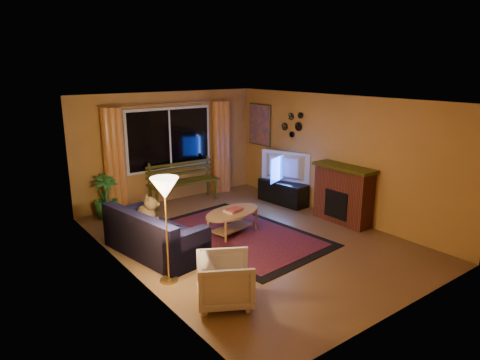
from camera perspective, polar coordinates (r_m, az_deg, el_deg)
floor at (r=7.85m, az=1.33°, el=-7.96°), size 4.50×6.00×0.02m
ceiling at (r=7.25m, az=1.45°, el=10.73°), size 4.50×6.00×0.02m
wall_back at (r=9.93m, az=-9.46°, el=4.34°), size 4.50×0.02×2.50m
wall_left at (r=6.35m, az=-14.86°, el=-1.97°), size 0.02×6.00×2.50m
wall_right at (r=8.99m, az=12.79°, el=3.07°), size 0.02×6.00×2.50m
window at (r=9.84m, az=-9.33°, el=5.43°), size 2.00×0.02×1.30m
curtain_rod at (r=9.70m, az=-9.40°, el=10.06°), size 3.20×0.03×0.03m
curtain_left at (r=9.31m, az=-16.42°, el=2.40°), size 0.36×0.36×2.24m
curtain_right at (r=10.53m, az=-2.56°, el=4.40°), size 0.36×0.36×2.24m
bench at (r=9.88m, az=-7.47°, el=-1.63°), size 1.66×0.57×0.49m
potted_plant at (r=9.20m, az=-17.48°, el=-2.10°), size 0.55×0.55×0.91m
sofa at (r=7.28m, az=-11.31°, el=-6.80°), size 1.12×2.00×0.77m
dog at (r=7.58m, az=-12.46°, el=-4.12°), size 0.41×0.49×0.47m
armchair at (r=5.74m, az=-1.98°, el=-12.89°), size 0.92×0.94×0.73m
floor_lamp at (r=6.19m, az=-9.75°, el=-6.68°), size 0.31×0.31×1.57m
rug at (r=8.02m, az=-0.04°, el=-7.26°), size 2.34×3.40×0.02m
coffee_table at (r=8.01m, az=-0.99°, el=-5.69°), size 1.44×1.44×0.44m
tv_console at (r=9.81m, az=5.72°, el=-1.66°), size 0.52×1.24×0.50m
television at (r=9.66m, az=5.81°, el=1.71°), size 0.61×1.15×0.68m
fireplace at (r=8.76m, az=13.61°, el=-2.03°), size 0.40×1.20×1.10m
mirror_cluster at (r=9.74m, az=6.94°, el=7.50°), size 0.06×0.60×0.56m
painting at (r=10.62m, az=2.64°, el=7.39°), size 0.04×0.76×0.96m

